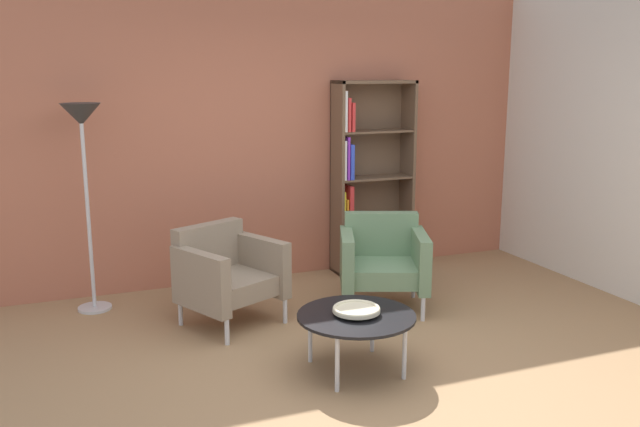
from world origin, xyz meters
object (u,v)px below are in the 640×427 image
at_px(bookshelf_tall, 365,180).
at_px(coffee_table_low, 356,318).
at_px(decorative_bowl, 356,309).
at_px(floor_lamp_torchiere, 83,139).
at_px(armchair_near_window, 383,260).
at_px(armchair_corner_red, 227,273).

distance_m(bookshelf_tall, coffee_table_low, 2.43).
xyz_separation_m(bookshelf_tall, decorative_bowl, (-1.06, -2.11, -0.49)).
bearing_deg(floor_lamp_torchiere, armchair_near_window, -19.70).
distance_m(decorative_bowl, floor_lamp_torchiere, 2.67).
bearing_deg(decorative_bowl, bookshelf_tall, 63.40).
bearing_deg(floor_lamp_torchiere, bookshelf_tall, 4.50).
bearing_deg(coffee_table_low, floor_lamp_torchiere, 129.54).
height_order(bookshelf_tall, decorative_bowl, bookshelf_tall).
xyz_separation_m(armchair_near_window, floor_lamp_torchiere, (-2.32, 0.83, 1.03)).
distance_m(coffee_table_low, floor_lamp_torchiere, 2.70).
relative_size(decorative_bowl, armchair_corner_red, 0.35).
bearing_deg(decorative_bowl, armchair_near_window, 55.40).
height_order(armchair_corner_red, floor_lamp_torchiere, floor_lamp_torchiere).
xyz_separation_m(coffee_table_low, decorative_bowl, (-0.00, 0.00, 0.06)).
bearing_deg(armchair_near_window, bookshelf_tall, 94.75).
bearing_deg(decorative_bowl, floor_lamp_torchiere, 129.54).
relative_size(decorative_bowl, floor_lamp_torchiere, 0.18).
xyz_separation_m(decorative_bowl, floor_lamp_torchiere, (-1.57, 1.91, 1.01)).
height_order(decorative_bowl, floor_lamp_torchiere, floor_lamp_torchiere).
distance_m(coffee_table_low, decorative_bowl, 0.06).
height_order(armchair_near_window, armchair_corner_red, same).
bearing_deg(bookshelf_tall, armchair_corner_red, -150.91).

